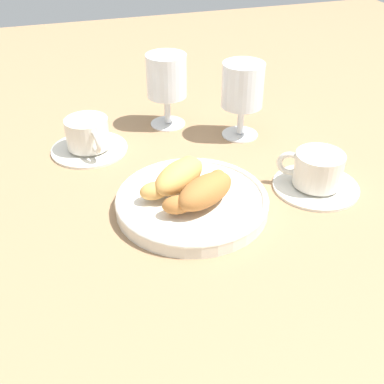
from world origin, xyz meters
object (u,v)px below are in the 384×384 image
at_px(pastry_plate, 192,202).
at_px(juice_glass_right, 167,78).
at_px(croissant_small, 178,176).
at_px(coffee_cup_near, 317,173).
at_px(croissant_large, 204,191).
at_px(juice_glass_left, 243,89).
at_px(coffee_cup_far, 88,138).

relative_size(pastry_plate, juice_glass_right, 1.62).
bearing_deg(croissant_small, coffee_cup_near, -8.19).
bearing_deg(croissant_large, juice_glass_left, 56.32).
bearing_deg(juice_glass_left, juice_glass_right, 144.03).
bearing_deg(juice_glass_right, coffee_cup_near, -60.54).
distance_m(croissant_small, juice_glass_right, 0.27).
height_order(croissant_small, juice_glass_left, juice_glass_left).
xyz_separation_m(pastry_plate, croissant_small, (-0.01, 0.03, 0.03)).
bearing_deg(juice_glass_right, croissant_large, -95.48).
bearing_deg(coffee_cup_near, croissant_large, -174.71).
relative_size(croissant_large, juice_glass_left, 0.87).
xyz_separation_m(coffee_cup_near, coffee_cup_far, (-0.33, 0.23, 0.00)).
height_order(coffee_cup_near, juice_glass_right, juice_glass_right).
relative_size(coffee_cup_far, juice_glass_right, 0.97).
bearing_deg(coffee_cup_far, croissant_large, -61.73).
distance_m(pastry_plate, coffee_cup_far, 0.26).
distance_m(croissant_small, coffee_cup_near, 0.22).
height_order(croissant_small, coffee_cup_near, croissant_small).
relative_size(pastry_plate, juice_glass_left, 1.62).
xyz_separation_m(croissant_small, coffee_cup_near, (0.22, -0.03, -0.02)).
bearing_deg(juice_glass_right, croissant_small, -101.77).
bearing_deg(coffee_cup_far, croissant_small, -61.26).
distance_m(pastry_plate, croissant_small, 0.04).
bearing_deg(juice_glass_left, croissant_small, -134.92).
bearing_deg(pastry_plate, coffee_cup_far, 118.54).
xyz_separation_m(coffee_cup_near, juice_glass_right, (-0.16, 0.29, 0.07)).
distance_m(croissant_large, juice_glass_right, 0.31).
xyz_separation_m(croissant_large, coffee_cup_near, (0.19, 0.02, -0.02)).
distance_m(croissant_small, coffee_cup_far, 0.23).
relative_size(croissant_large, coffee_cup_near, 0.90).
xyz_separation_m(juice_glass_left, juice_glass_right, (-0.12, 0.09, 0.00)).
relative_size(pastry_plate, croissant_small, 1.91).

